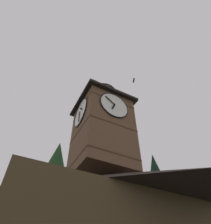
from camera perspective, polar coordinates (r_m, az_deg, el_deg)
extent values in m
pyramid|color=black|center=(12.99, 2.30, -23.50)|extent=(12.97, 10.56, 3.02)
cube|color=brown|center=(15.85, -0.94, -7.49)|extent=(4.02, 4.02, 6.74)
cube|color=#432E20|center=(14.47, -1.06, -15.68)|extent=(4.06, 4.06, 0.10)
cube|color=#432E20|center=(15.83, -0.94, -7.59)|extent=(4.06, 4.06, 0.10)
cube|color=#432E20|center=(17.45, -0.85, -0.89)|extent=(4.06, 4.06, 0.10)
cylinder|color=white|center=(15.75, 2.53, 1.98)|extent=(2.49, 0.10, 2.49)
torus|color=black|center=(15.73, 2.57, 2.04)|extent=(2.59, 0.10, 2.59)
cube|color=black|center=(15.44, 2.34, 1.64)|extent=(0.36, 0.04, 0.62)
cube|color=black|center=(15.75, 1.35, 3.47)|extent=(0.88, 0.04, 0.65)
sphere|color=black|center=(15.68, 2.73, 2.24)|extent=(0.10, 0.10, 0.10)
cylinder|color=white|center=(16.47, -7.20, -0.16)|extent=(0.10, 2.49, 2.49)
torus|color=black|center=(16.46, -7.28, -0.14)|extent=(0.10, 2.59, 2.59)
cube|color=black|center=(16.46, -7.17, 0.98)|extent=(0.04, 0.51, 0.54)
cube|color=black|center=(16.13, -7.75, -1.46)|extent=(0.04, 0.18, 1.02)
sphere|color=black|center=(16.44, -7.55, -0.04)|extent=(0.10, 0.10, 0.10)
cube|color=black|center=(18.15, -0.82, 1.42)|extent=(4.72, 4.72, 0.25)
cylinder|color=#D1BC84|center=(18.87, -0.79, 3.57)|extent=(2.38, 2.38, 1.76)
cylinder|color=#2D2319|center=(18.45, -0.80, 2.34)|extent=(2.44, 2.44, 0.10)
cylinder|color=#2D2319|center=(18.87, -0.79, 3.57)|extent=(2.44, 2.44, 0.10)
cylinder|color=#2D2319|center=(19.31, -0.77, 4.74)|extent=(2.44, 2.44, 0.10)
cone|color=#384251|center=(20.06, -0.74, 6.59)|extent=(2.68, 2.68, 1.37)
sphere|color=#2D3847|center=(20.67, -0.72, 7.98)|extent=(0.16, 0.16, 0.16)
cone|color=#153822|center=(19.25, -16.87, -26.58)|extent=(5.49, 5.49, 4.06)
cone|color=#193520|center=(20.20, -15.17, -19.06)|extent=(3.83, 3.83, 3.96)
cone|color=#1B3C1C|center=(21.40, -13.84, -12.62)|extent=(2.16, 2.16, 3.59)
cone|color=black|center=(23.04, 16.43, -26.19)|extent=(3.78, 3.78, 3.13)
cone|color=black|center=(23.92, 15.10, -20.18)|extent=(2.80, 2.80, 3.82)
cone|color=black|center=(24.87, 14.13, -15.48)|extent=(1.81, 1.81, 3.66)
ellipsoid|color=black|center=(25.39, 8.22, 9.07)|extent=(0.26, 0.21, 0.13)
cube|color=black|center=(25.50, 8.17, 8.76)|extent=(0.29, 0.38, 0.09)
cube|color=black|center=(25.29, 8.28, 9.39)|extent=(0.29, 0.38, 0.09)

